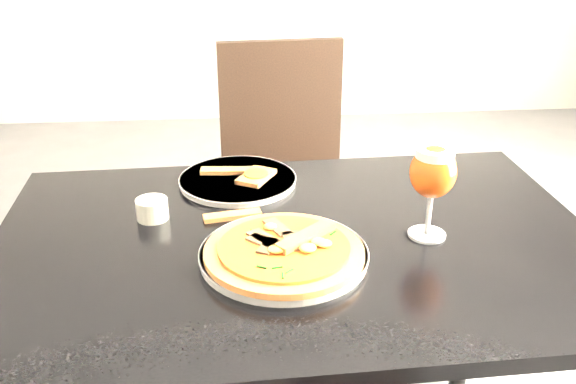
{
  "coord_description": "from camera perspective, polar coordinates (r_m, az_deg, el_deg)",
  "views": [
    {
      "loc": [
        0.01,
        -1.13,
        1.37
      ],
      "look_at": [
        0.11,
        0.02,
        0.83
      ],
      "focal_mm": 40.0,
      "sensor_mm": 36.0,
      "label": 1
    }
  ],
  "objects": [
    {
      "name": "crust_scraps",
      "position": [
        1.51,
        -3.76,
        1.59
      ],
      "size": [
        0.18,
        0.12,
        0.01
      ],
      "rotation": [
        0.0,
        0.0,
        0.37
      ],
      "color": "#A55527",
      "rests_on": "plate_second"
    },
    {
      "name": "plate_main",
      "position": [
        1.2,
        -0.38,
        -5.62
      ],
      "size": [
        0.32,
        0.32,
        0.02
      ],
      "primitive_type": "cylinder",
      "rotation": [
        0.0,
        0.0,
        0.02
      ],
      "color": "silver",
      "rests_on": "dining_table"
    },
    {
      "name": "sauce_cup",
      "position": [
        1.37,
        -11.99,
        -1.41
      ],
      "size": [
        0.07,
        0.07,
        0.04
      ],
      "color": "beige",
      "rests_on": "dining_table"
    },
    {
      "name": "dining_table",
      "position": [
        1.32,
        0.77,
        -7.53
      ],
      "size": [
        1.23,
        0.84,
        0.75
      ],
      "rotation": [
        0.0,
        0.0,
        0.04
      ],
      "color": "black",
      "rests_on": "ground"
    },
    {
      "name": "chair_far",
      "position": [
        2.13,
        -0.12,
        1.47
      ],
      "size": [
        0.47,
        0.47,
        0.94
      ],
      "rotation": [
        0.0,
        0.0,
        0.08
      ],
      "color": "black",
      "rests_on": "ground"
    },
    {
      "name": "beer_glass",
      "position": [
        1.25,
        12.77,
        1.68
      ],
      "size": [
        0.09,
        0.09,
        0.19
      ],
      "color": "#B5BABF",
      "rests_on": "dining_table"
    },
    {
      "name": "loose_crust",
      "position": [
        1.35,
        -4.96,
        -2.09
      ],
      "size": [
        0.13,
        0.05,
        0.01
      ],
      "primitive_type": "cube",
      "rotation": [
        0.0,
        0.0,
        0.19
      ],
      "color": "#A55527",
      "rests_on": "dining_table"
    },
    {
      "name": "pizza",
      "position": [
        1.18,
        -0.32,
        -5.17
      ],
      "size": [
        0.3,
        0.3,
        0.03
      ],
      "rotation": [
        0.0,
        0.0,
        0.41
      ],
      "color": "#A55527",
      "rests_on": "plate_main"
    },
    {
      "name": "plate_second",
      "position": [
        1.51,
        -4.49,
        1.05
      ],
      "size": [
        0.31,
        0.31,
        0.01
      ],
      "primitive_type": "cylinder",
      "rotation": [
        0.0,
        0.0,
        0.16
      ],
      "color": "silver",
      "rests_on": "dining_table"
    }
  ]
}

